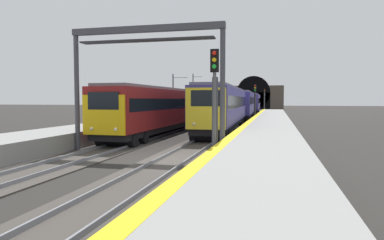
# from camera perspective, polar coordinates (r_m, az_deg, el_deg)

# --- Properties ---
(ground_plane) EXTENTS (320.00, 320.00, 0.00)m
(ground_plane) POSITION_cam_1_polar(r_m,az_deg,el_deg) (16.90, -2.72, -6.74)
(ground_plane) COLOR #282623
(platform_right) EXTENTS (112.00, 3.96, 1.00)m
(platform_right) POSITION_cam_1_polar(r_m,az_deg,el_deg) (16.16, 11.47, -5.48)
(platform_right) COLOR gray
(platform_right) RESTS_ON ground_plane
(platform_left) EXTENTS (112.00, 3.96, 1.00)m
(platform_left) POSITION_cam_1_polar(r_m,az_deg,el_deg) (21.09, -26.59, -3.70)
(platform_left) COLOR gray
(platform_left) RESTS_ON ground_plane
(platform_right_edge_strip) EXTENTS (112.00, 0.50, 0.01)m
(platform_right_edge_strip) POSITION_cam_1_polar(r_m,az_deg,el_deg) (16.25, 5.38, -3.59)
(platform_right_edge_strip) COLOR yellow
(platform_right_edge_strip) RESTS_ON platform_right
(track_main_line) EXTENTS (160.00, 3.03, 0.21)m
(track_main_line) POSITION_cam_1_polar(r_m,az_deg,el_deg) (16.89, -2.72, -6.60)
(track_main_line) COLOR #423D38
(track_main_line) RESTS_ON ground_plane
(track_adjacent_line) EXTENTS (160.00, 2.93, 0.21)m
(track_adjacent_line) POSITION_cam_1_polar(r_m,az_deg,el_deg) (18.78, -16.88, -5.74)
(track_adjacent_line) COLOR #423D38
(track_adjacent_line) RESTS_ON ground_plane
(train_main_approaching) EXTENTS (60.01, 3.27, 4.13)m
(train_main_approaching) POSITION_cam_1_polar(r_m,az_deg,el_deg) (52.29, 8.48, 2.67)
(train_main_approaching) COLOR navy
(train_main_approaching) RESTS_ON ground_plane
(train_adjacent_platform) EXTENTS (61.66, 3.21, 4.85)m
(train_adjacent_platform) POSITION_cam_1_polar(r_m,az_deg,el_deg) (49.99, 2.72, 2.56)
(train_adjacent_platform) COLOR maroon
(train_adjacent_platform) RESTS_ON ground_plane
(railway_signal_near) EXTENTS (0.39, 0.38, 5.27)m
(railway_signal_near) POSITION_cam_1_polar(r_m,az_deg,el_deg) (16.03, 3.73, 4.16)
(railway_signal_near) COLOR #4C4C54
(railway_signal_near) RESTS_ON ground_plane
(railway_signal_mid) EXTENTS (0.39, 0.38, 5.04)m
(railway_signal_mid) POSITION_cam_1_polar(r_m,az_deg,el_deg) (47.71, 10.32, 3.44)
(railway_signal_mid) COLOR #38383D
(railway_signal_mid) RESTS_ON ground_plane
(railway_signal_far) EXTENTS (0.39, 0.38, 5.63)m
(railway_signal_far) POSITION_cam_1_polar(r_m,az_deg,el_deg) (87.83, 11.84, 3.50)
(railway_signal_far) COLOR #4C4C54
(railway_signal_far) RESTS_ON ground_plane
(overhead_signal_gantry) EXTENTS (0.70, 8.91, 7.04)m
(overhead_signal_gantry) POSITION_cam_1_polar(r_m,az_deg,el_deg) (19.70, -7.64, 10.28)
(overhead_signal_gantry) COLOR #3F3F47
(overhead_signal_gantry) RESTS_ON ground_plane
(tunnel_portal) EXTENTS (2.59, 18.94, 10.61)m
(tunnel_portal) POSITION_cam_1_polar(r_m,az_deg,el_deg) (114.24, 10.09, 3.73)
(tunnel_portal) COLOR #51473D
(tunnel_portal) RESTS_ON ground_plane
(catenary_mast_near) EXTENTS (0.22, 2.49, 7.04)m
(catenary_mast_near) POSITION_cam_1_polar(r_m,az_deg,el_deg) (55.33, -3.09, 4.07)
(catenary_mast_near) COLOR #595B60
(catenary_mast_near) RESTS_ON ground_plane
(catenary_mast_far) EXTENTS (0.22, 1.88, 8.06)m
(catenary_mast_far) POSITION_cam_1_polar(r_m,az_deg,el_deg) (68.56, 0.19, 4.35)
(catenary_mast_far) COLOR #595B60
(catenary_mast_far) RESTS_ON ground_plane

